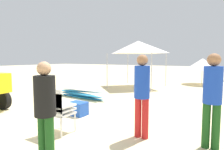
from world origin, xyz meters
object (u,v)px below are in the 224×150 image
at_px(lifeguard_near_center, 212,94).
at_px(beach_umbrella_left, 202,64).
at_px(surfboard_pile, 81,93).
at_px(stacked_plastic_chairs, 58,107).
at_px(lifeguard_near_right, 45,107).
at_px(lifeguard_near_left, 142,90).
at_px(cooler_box, 78,109).
at_px(popup_canopy, 138,47).

relative_size(lifeguard_near_center, beach_umbrella_left, 0.84).
bearing_deg(surfboard_pile, stacked_plastic_chairs, -56.83).
distance_m(surfboard_pile, lifeguard_near_right, 5.08).
bearing_deg(lifeguard_near_left, lifeguard_near_right, -116.88).
xyz_separation_m(lifeguard_near_center, cooler_box, (-3.47, 0.30, -0.81)).
bearing_deg(lifeguard_near_left, cooler_box, 167.06).
bearing_deg(surfboard_pile, beach_umbrella_left, 61.87).
relative_size(lifeguard_near_left, lifeguard_near_right, 1.08).
bearing_deg(beach_umbrella_left, popup_canopy, -134.39).
relative_size(popup_canopy, beach_umbrella_left, 1.28).
distance_m(lifeguard_near_left, lifeguard_near_right, 1.93).
xyz_separation_m(lifeguard_near_center, lifeguard_near_right, (-2.14, -1.92, -0.09)).
height_order(stacked_plastic_chairs, cooler_box, stacked_plastic_chairs).
bearing_deg(lifeguard_near_left, surfboard_pile, 146.85).
xyz_separation_m(lifeguard_near_left, lifeguard_near_right, (-0.87, -1.72, -0.08)).
height_order(lifeguard_near_left, lifeguard_near_right, lifeguard_near_left).
bearing_deg(popup_canopy, cooler_box, -82.95).
distance_m(lifeguard_near_left, beach_umbrella_left, 9.67).
xyz_separation_m(surfboard_pile, lifeguard_near_right, (2.85, -4.15, 0.72)).
relative_size(lifeguard_near_center, lifeguard_near_right, 1.09).
bearing_deg(lifeguard_near_right, stacked_plastic_chairs, 128.71).
relative_size(lifeguard_near_left, popup_canopy, 0.65).
distance_m(lifeguard_near_left, popup_canopy, 7.27).
bearing_deg(lifeguard_near_center, surfboard_pile, 155.92).
xyz_separation_m(stacked_plastic_chairs, popup_canopy, (-1.31, 7.30, 1.70)).
xyz_separation_m(surfboard_pile, cooler_box, (1.53, -1.93, -0.01)).
relative_size(surfboard_pile, popup_canopy, 1.02).
bearing_deg(popup_canopy, lifeguard_near_right, -75.92).
distance_m(popup_canopy, cooler_box, 6.41).
xyz_separation_m(lifeguard_near_center, beach_umbrella_left, (-1.13, 9.47, 0.29)).
bearing_deg(popup_canopy, lifeguard_near_center, -56.33).
distance_m(stacked_plastic_chairs, cooler_box, 1.46).
distance_m(lifeguard_near_center, lifeguard_near_right, 2.88).
relative_size(stacked_plastic_chairs, lifeguard_near_center, 0.58).
distance_m(lifeguard_near_right, cooler_box, 2.69).
height_order(lifeguard_near_center, beach_umbrella_left, lifeguard_near_center).
bearing_deg(surfboard_pile, popup_canopy, 79.12).
relative_size(lifeguard_near_left, lifeguard_near_center, 0.99).
height_order(lifeguard_near_right, cooler_box, lifeguard_near_right).
distance_m(popup_canopy, beach_umbrella_left, 4.52).
bearing_deg(beach_umbrella_left, lifeguard_near_right, -95.10).
bearing_deg(beach_umbrella_left, lifeguard_near_center, -83.21).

